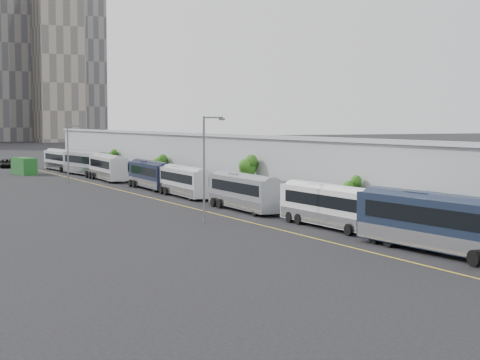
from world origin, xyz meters
TOP-DOWN VIEW (x-y plane):
  - sidewalk at (9.00, 55.00)m, footprint 10.00×170.00m
  - lane_line at (-1.50, 55.00)m, footprint 0.12×160.00m
  - depot at (12.99, 55.00)m, footprint 12.45×160.40m
  - bus_1 at (2.22, 19.37)m, footprint 3.66×13.71m
  - bus_2 at (2.72, 33.03)m, footprint 2.72×12.15m
  - bus_3 at (2.12, 47.28)m, footprint 2.87×12.37m
  - bus_4 at (2.38, 62.86)m, footprint 2.97×12.10m
  - bus_5 at (2.64, 74.66)m, footprint 3.10×12.50m
  - bus_6 at (2.05, 91.15)m, footprint 3.32×13.13m
  - bus_7 at (2.21, 103.17)m, footprint 4.11×13.81m
  - bus_8 at (1.73, 117.30)m, footprint 3.16×12.77m
  - tree_1 at (6.13, 35.16)m, footprint 1.34×1.34m
  - tree_2 at (5.88, 54.06)m, footprint 1.84×1.84m
  - tree_3 at (5.90, 80.12)m, footprint 1.80×1.80m
  - tree_4 at (6.05, 101.88)m, footprint 1.49×1.49m
  - street_lamp_near at (-4.95, 40.72)m, footprint 2.04×0.22m
  - street_lamp_far at (-4.64, 87.18)m, footprint 2.04×0.22m
  - shipping_container at (-6.15, 110.24)m, footprint 3.01×6.79m
  - suv at (-5.09, 130.31)m, footprint 3.38×6.16m

SIDE VIEW (x-z plane):
  - lane_line at x=-1.50m, z-range 0.00..0.02m
  - sidewalk at x=9.00m, z-range 0.00..0.12m
  - suv at x=-5.09m, z-range 0.00..1.64m
  - shipping_container at x=-6.15m, z-range 0.00..2.73m
  - bus_4 at x=2.38m, z-range -0.27..3.23m
  - bus_2 at x=2.72m, z-range -0.28..3.26m
  - bus_3 at x=2.12m, z-range -0.28..3.32m
  - bus_5 at x=2.64m, z-range -0.28..3.34m
  - bus_8 at x=1.73m, z-range -0.29..3.41m
  - bus_6 at x=2.05m, z-range -0.30..3.51m
  - bus_1 at x=2.22m, z-range -0.31..3.65m
  - bus_7 at x=2.21m, z-range -0.31..3.67m
  - tree_1 at x=6.13m, z-range 1.09..4.71m
  - tree_3 at x=5.90m, z-range 1.02..4.89m
  - tree_4 at x=6.05m, z-range 1.10..4.87m
  - depot at x=12.99m, z-range -0.09..7.11m
  - tree_2 at x=5.88m, z-range 1.45..6.27m
  - street_lamp_far at x=-4.64m, z-range 0.68..8.83m
  - street_lamp_near at x=-4.95m, z-range 0.69..9.81m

